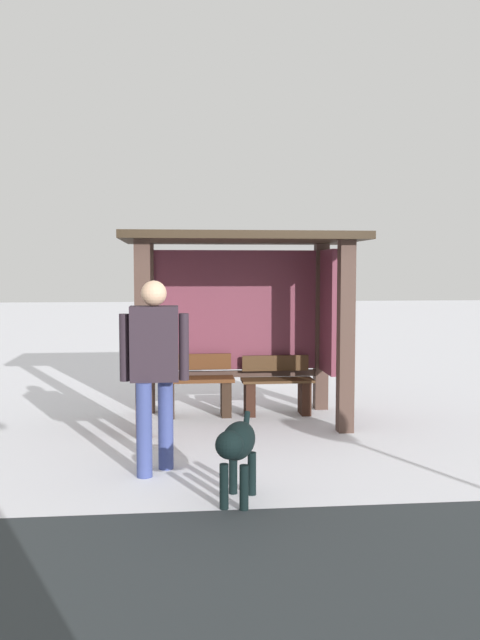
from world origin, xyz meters
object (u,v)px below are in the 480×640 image
object	(u,v)px
person_walking	(154,361)
dog	(237,446)
bench_center_inside	(277,389)
bus_shelter	(246,287)
bench_left_inside	(198,389)

from	to	relation	value
person_walking	dog	bearing A→B (deg)	-52.91
bench_center_inside	dog	bearing A→B (deg)	-104.39
bench_center_inside	dog	world-z (taller)	bench_center_inside
person_walking	bench_center_inside	bearing A→B (deg)	57.23
bus_shelter	dog	size ratio (longest dim) A/B	3.21
person_walking	bench_left_inside	bearing A→B (deg)	78.46
bus_shelter	bench_left_inside	size ratio (longest dim) A/B	3.05
bus_shelter	bench_left_inside	bearing A→B (deg)	164.18
bench_center_inside	dog	size ratio (longest dim) A/B	1.05
person_walking	dog	xyz separation A→B (m)	(0.66, -0.88, -0.56)
bench_center_inside	person_walking	world-z (taller)	person_walking
bench_left_inside	person_walking	world-z (taller)	person_walking
bench_left_inside	dog	bearing A→B (deg)	-86.48
dog	bench_center_inside	bearing A→B (deg)	75.61
bus_shelter	dog	xyz separation A→B (m)	(-0.40, -2.99, -1.16)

